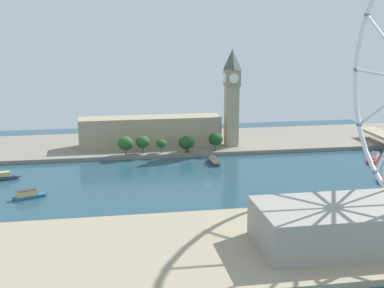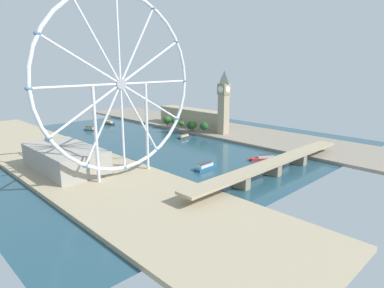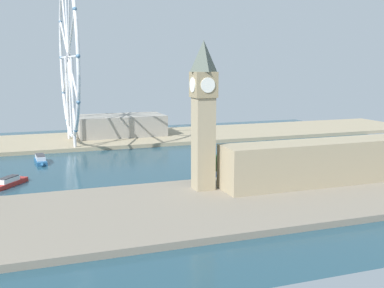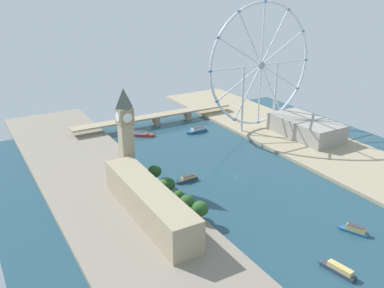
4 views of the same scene
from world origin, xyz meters
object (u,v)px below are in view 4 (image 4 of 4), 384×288
Objects in this scene: parliament_block at (149,202)px; river_bridge at (155,117)px; tour_boat_1 at (187,179)px; tour_boat_4 at (142,134)px; tour_boat_0 at (338,269)px; tour_boat_3 at (197,130)px; tour_boat_2 at (355,230)px; riverside_hall at (306,127)px; ferris_wheel at (261,66)px; clock_tower at (126,133)px.

parliament_block reaches higher than river_bridge.
tour_boat_4 is (11.26, 120.71, -0.02)m from tour_boat_1.
tour_boat_3 is at bearing -21.56° from tour_boat_0.
tour_boat_2 is at bearing -70.59° from tour_boat_0.
riverside_hall is 3.10× the size of tour_boat_0.
parliament_block is at bearing -148.55° from ferris_wheel.
clock_tower is at bearing 10.71° from tour_boat_2.
tour_boat_2 is at bearing -86.33° from river_bridge.
clock_tower is at bearing 31.35° from tour_boat_3.
tour_boat_4 is (65.11, 161.70, -12.65)m from parliament_block.
clock_tower reaches higher than parliament_block.
river_bridge is (95.46, 190.31, -6.11)m from parliament_block.
river_bridge is at bearing 55.89° from clock_tower.
tour_boat_3 is 1.02× the size of tour_boat_4.
tour_boat_3 reaches higher than tour_boat_0.
riverside_hall is at bearing -173.26° from tour_boat_1.
river_bridge is 7.38× the size of tour_boat_3.
tour_boat_0 is 0.96× the size of tour_boat_4.
ferris_wheel is 98.70m from tour_boat_3.
river_bridge is at bearing -62.42° from tour_boat_3.
parliament_block is at bearing -116.64° from river_bridge.
river_bridge is (-91.22, 76.13, -64.38)m from ferris_wheel.
ferris_wheel is at bearing -39.85° from river_bridge.
tour_boat_2 is (112.99, -83.17, -12.42)m from parliament_block.
tour_boat_2 is at bearing -42.10° from tour_boat_4.
riverside_hall is at bearing 17.50° from parliament_block.
tour_boat_0 is at bearing 94.99° from tour_boat_2.
river_bridge is 9.24× the size of tour_boat_1.
ferris_wheel is at bearing -153.76° from tour_boat_1.
tour_boat_0 is at bearing -117.69° from ferris_wheel.
ferris_wheel is 5.21× the size of tour_boat_4.
parliament_block is 5.47× the size of tour_boat_2.
tour_boat_0 is (-142.58, -173.78, -10.04)m from riverside_hall.
tour_boat_2 is (-73.69, -197.35, -70.69)m from ferris_wheel.
ferris_wheel reaches higher than clock_tower.
parliament_block is at bearing -162.50° from riverside_hall.
tour_boat_1 is at bearing 37.28° from parliament_block.
river_bridge is (-117.97, 123.01, -3.63)m from riverside_hall.
riverside_hall reaches higher than tour_boat_3.
parliament_block is 4.23× the size of tour_boat_3.
river_bridge reaches higher than tour_boat_4.
clock_tower is at bearing 9.84° from tour_boat_0.
river_bridge is 7.56× the size of tour_boat_4.
tour_boat_0 is at bearing 74.97° from tour_boat_3.
ferris_wheel is at bearing -37.24° from tour_boat_0.
tour_boat_2 is (102.46, -148.07, -41.15)m from clock_tower.
tour_boat_3 is at bearing 48.99° from parliament_block.
river_bridge reaches higher than tour_boat_2.
ferris_wheel is 6.58× the size of tour_boat_2.
ferris_wheel reaches higher than parliament_block.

